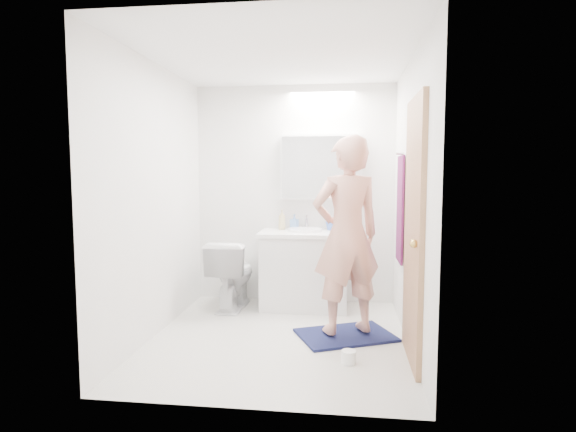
% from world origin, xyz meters
% --- Properties ---
extents(floor, '(2.50, 2.50, 0.00)m').
position_xyz_m(floor, '(0.00, 0.00, 0.00)').
color(floor, silver).
rests_on(floor, ground).
extents(ceiling, '(2.50, 2.50, 0.00)m').
position_xyz_m(ceiling, '(0.00, 0.00, 2.40)').
color(ceiling, white).
rests_on(ceiling, floor).
extents(wall_back, '(2.50, 0.00, 2.50)m').
position_xyz_m(wall_back, '(0.00, 1.25, 1.20)').
color(wall_back, white).
rests_on(wall_back, floor).
extents(wall_front, '(2.50, 0.00, 2.50)m').
position_xyz_m(wall_front, '(0.00, -1.25, 1.20)').
color(wall_front, white).
rests_on(wall_front, floor).
extents(wall_left, '(0.00, 2.50, 2.50)m').
position_xyz_m(wall_left, '(-1.10, 0.00, 1.20)').
color(wall_left, white).
rests_on(wall_left, floor).
extents(wall_right, '(0.00, 2.50, 2.50)m').
position_xyz_m(wall_right, '(1.10, 0.00, 1.20)').
color(wall_right, white).
rests_on(wall_right, floor).
extents(vanity_cabinet, '(0.90, 0.55, 0.78)m').
position_xyz_m(vanity_cabinet, '(0.14, 0.96, 0.39)').
color(vanity_cabinet, silver).
rests_on(vanity_cabinet, floor).
extents(countertop, '(0.95, 0.58, 0.04)m').
position_xyz_m(countertop, '(0.14, 0.96, 0.80)').
color(countertop, white).
rests_on(countertop, vanity_cabinet).
extents(sink_basin, '(0.36, 0.36, 0.03)m').
position_xyz_m(sink_basin, '(0.14, 0.99, 0.84)').
color(sink_basin, white).
rests_on(sink_basin, countertop).
extents(faucet, '(0.02, 0.02, 0.16)m').
position_xyz_m(faucet, '(0.14, 1.19, 0.90)').
color(faucet, silver).
rests_on(faucet, countertop).
extents(medicine_cabinet, '(0.88, 0.14, 0.70)m').
position_xyz_m(medicine_cabinet, '(0.30, 1.18, 1.50)').
color(medicine_cabinet, white).
rests_on(medicine_cabinet, wall_back).
extents(mirror_panel, '(0.84, 0.01, 0.66)m').
position_xyz_m(mirror_panel, '(0.30, 1.10, 1.50)').
color(mirror_panel, silver).
rests_on(mirror_panel, medicine_cabinet).
extents(toilet, '(0.44, 0.74, 0.74)m').
position_xyz_m(toilet, '(-0.63, 0.85, 0.37)').
color(toilet, white).
rests_on(toilet, floor).
extents(bath_rug, '(0.96, 0.83, 0.02)m').
position_xyz_m(bath_rug, '(0.58, 0.11, 0.01)').
color(bath_rug, '#141941').
rests_on(bath_rug, floor).
extents(person, '(0.74, 0.63, 1.71)m').
position_xyz_m(person, '(0.58, 0.11, 0.90)').
color(person, '#DD9885').
rests_on(person, bath_rug).
extents(door, '(0.04, 0.80, 2.00)m').
position_xyz_m(door, '(1.08, -0.35, 1.00)').
color(door, tan).
rests_on(door, wall_right).
extents(door_knob, '(0.06, 0.06, 0.06)m').
position_xyz_m(door_knob, '(1.04, -0.65, 0.95)').
color(door_knob, gold).
rests_on(door_knob, door).
extents(towel, '(0.02, 0.42, 1.00)m').
position_xyz_m(towel, '(1.08, 0.55, 1.10)').
color(towel, '#1A1238').
rests_on(towel, wall_right).
extents(towel_hook, '(0.07, 0.02, 0.02)m').
position_xyz_m(towel_hook, '(1.07, 0.55, 1.62)').
color(towel_hook, silver).
rests_on(towel_hook, wall_right).
extents(soap_bottle_a, '(0.09, 0.09, 0.22)m').
position_xyz_m(soap_bottle_a, '(-0.12, 1.11, 0.93)').
color(soap_bottle_a, tan).
rests_on(soap_bottle_a, countertop).
extents(soap_bottle_b, '(0.10, 0.10, 0.17)m').
position_xyz_m(soap_bottle_b, '(0.01, 1.15, 0.90)').
color(soap_bottle_b, '#5E8ACB').
rests_on(soap_bottle_b, countertop).
extents(toothbrush_cup, '(0.13, 0.13, 0.10)m').
position_xyz_m(toothbrush_cup, '(0.41, 1.12, 0.87)').
color(toothbrush_cup, '#446ACD').
rests_on(toothbrush_cup, countertop).
extents(toilet_paper_roll, '(0.11, 0.11, 0.10)m').
position_xyz_m(toilet_paper_roll, '(0.60, -0.48, 0.05)').
color(toilet_paper_roll, white).
rests_on(toilet_paper_roll, floor).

